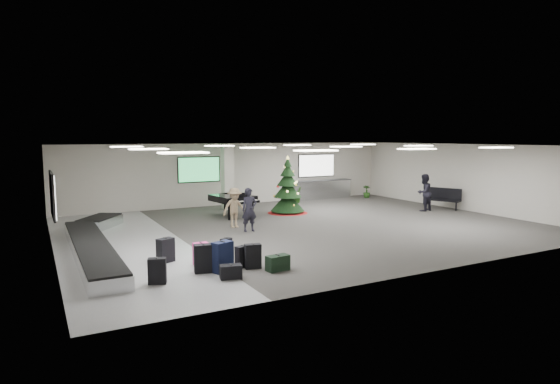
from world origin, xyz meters
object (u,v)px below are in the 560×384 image
service_counter (319,189)px  pink_suitcase (201,254)px  potted_plant_right (367,192)px  grand_piano (233,199)px  christmas_tree (288,193)px  potted_plant_left (298,195)px  traveler_a (249,210)px  traveler_b (235,208)px  traveler_bench (424,193)px  bench (444,197)px  baggage_carousel (93,242)px

service_counter → pink_suitcase: 14.59m
service_counter → potted_plant_right: (2.74, -0.86, -0.18)m
grand_piano → christmas_tree: bearing=-14.0°
christmas_tree → grand_piano: 2.63m
grand_piano → potted_plant_left: size_ratio=2.50×
service_counter → christmas_tree: christmas_tree is taller
grand_piano → traveler_a: bearing=-110.7°
traveler_b → potted_plant_right: bearing=20.9°
pink_suitcase → traveler_bench: traveler_bench is taller
grand_piano → traveler_bench: (8.65, -2.82, 0.08)m
bench → potted_plant_right: size_ratio=2.37×
bench → pink_suitcase: bearing=172.2°
grand_piano → traveler_bench: size_ratio=1.22×
grand_piano → service_counter: bearing=17.5°
christmas_tree → traveler_bench: size_ratio=1.51×
baggage_carousel → traveler_b: (5.32, 1.16, 0.57)m
traveler_bench → potted_plant_right: bearing=-107.8°
bench → traveler_a: bearing=157.9°
potted_plant_left → traveler_b: bearing=-139.5°
christmas_tree → potted_plant_right: christmas_tree is taller
baggage_carousel → potted_plant_right: size_ratio=13.24×
baggage_carousel → grand_piano: (6.24, 3.52, 0.59)m
baggage_carousel → grand_piano: size_ratio=4.46×
service_counter → traveler_bench: bearing=-71.2°
christmas_tree → traveler_a: christmas_tree is taller
service_counter → grand_piano: size_ratio=1.86×
service_counter → potted_plant_right: bearing=-17.4°
potted_plant_left → potted_plant_right: size_ratio=1.19×
traveler_a → potted_plant_right: traveler_a is taller
potted_plant_right → pink_suitcase: bearing=-144.7°
traveler_b → christmas_tree: bearing=26.9°
baggage_carousel → traveler_a: size_ratio=5.91×
grand_piano → potted_plant_right: grand_piano is taller
pink_suitcase → traveler_a: (3.12, 3.65, 0.50)m
potted_plant_right → potted_plant_left: bearing=178.5°
grand_piano → traveler_a: traveler_a is taller
traveler_a → grand_piano: bearing=80.2°
christmas_tree → grand_piano: size_ratio=1.24×
traveler_a → traveler_bench: bearing=5.5°
traveler_b → potted_plant_left: size_ratio=1.80×
bench → traveler_bench: bearing=151.6°
bench → grand_piano: bearing=139.4°
bench → christmas_tree: bearing=135.7°
christmas_tree → traveler_a: bearing=-137.4°
pink_suitcase → traveler_b: 5.48m
bench → traveler_bench: size_ratio=0.97×
pink_suitcase → christmas_tree: size_ratio=0.24×
baggage_carousel → christmas_tree: bearing=20.2°
christmas_tree → traveler_a: 4.53m
traveler_a → traveler_b: bearing=104.1°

